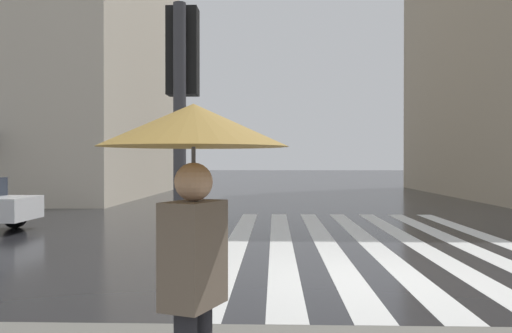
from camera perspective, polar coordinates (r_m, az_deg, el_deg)
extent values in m
plane|color=black|center=(8.99, 11.59, -11.28)|extent=(220.00, 220.00, 0.00)
cube|color=silver|center=(13.80, 24.01, -7.16)|extent=(13.00, 0.50, 0.01)
cube|color=silver|center=(13.46, 20.03, -7.34)|extent=(13.00, 0.50, 0.01)
cube|color=silver|center=(13.19, 15.86, -7.49)|extent=(13.00, 0.50, 0.01)
cube|color=silver|center=(12.99, 11.54, -7.61)|extent=(13.00, 0.50, 0.01)
cube|color=silver|center=(12.86, 7.10, -7.68)|extent=(13.00, 0.50, 0.01)
cube|color=silver|center=(12.81, 2.60, -7.71)|extent=(13.00, 0.50, 0.01)
cube|color=silver|center=(12.84, -1.91, -7.70)|extent=(13.00, 0.50, 0.01)
cylinder|color=#333338|center=(5.24, -7.89, -0.54)|extent=(0.12, 0.12, 3.18)
cube|color=black|center=(5.52, -7.58, 11.67)|extent=(0.22, 0.30, 0.85)
sphere|color=red|center=(5.70, -7.37, 14.20)|extent=(0.17, 0.17, 0.17)
sphere|color=orange|center=(5.64, -7.37, 11.44)|extent=(0.17, 0.17, 0.17)
sphere|color=green|center=(5.59, -7.37, 8.62)|extent=(0.17, 0.17, 0.17)
cylinder|color=black|center=(16.71, -23.64, -4.77)|extent=(0.20, 0.62, 0.62)
cube|color=#6B5B4C|center=(3.19, -6.47, -8.97)|extent=(0.46, 0.37, 0.60)
sphere|color=tan|center=(3.15, -6.47, -1.59)|extent=(0.22, 0.22, 0.22)
cone|color=#A57F38|center=(3.16, -6.48, 4.27)|extent=(1.09, 1.09, 0.24)
cylinder|color=#4C4C51|center=(3.17, -6.47, -5.30)|extent=(0.02, 0.02, 0.81)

